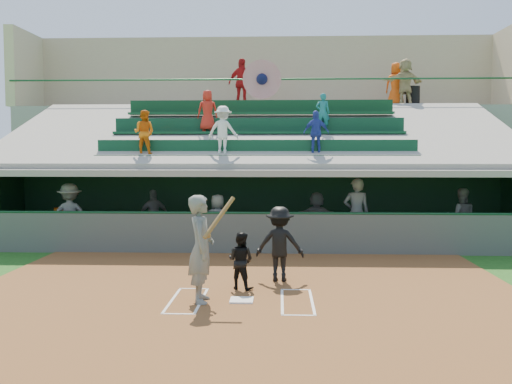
{
  "coord_description": "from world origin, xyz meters",
  "views": [
    {
      "loc": [
        0.7,
        -10.36,
        2.77
      ],
      "look_at": [
        0.12,
        3.5,
        1.8
      ],
      "focal_mm": 40.0,
      "sensor_mm": 36.0,
      "label": 1
    }
  ],
  "objects_px": {
    "catcher": "(241,261)",
    "white_table": "(59,231)",
    "batter_at_plate": "(201,248)",
    "trash_bin": "(413,97)",
    "water_cooler": "(60,214)",
    "home_plate": "(242,300)"
  },
  "relations": [
    {
      "from": "catcher",
      "to": "white_table",
      "type": "bearing_deg",
      "value": -19.53
    },
    {
      "from": "batter_at_plate",
      "to": "catcher",
      "type": "relative_size",
      "value": 1.72
    },
    {
      "from": "catcher",
      "to": "trash_bin",
      "type": "bearing_deg",
      "value": -92.97
    },
    {
      "from": "water_cooler",
      "to": "white_table",
      "type": "bearing_deg",
      "value": 154.43
    },
    {
      "from": "catcher",
      "to": "water_cooler",
      "type": "xyz_separation_m",
      "value": [
        -5.85,
        5.56,
        0.32
      ]
    },
    {
      "from": "white_table",
      "to": "trash_bin",
      "type": "bearing_deg",
      "value": 41.02
    },
    {
      "from": "catcher",
      "to": "water_cooler",
      "type": "height_order",
      "value": "catcher"
    },
    {
      "from": "catcher",
      "to": "white_table",
      "type": "relative_size",
      "value": 1.45
    },
    {
      "from": "catcher",
      "to": "home_plate",
      "type": "bearing_deg",
      "value": 118.91
    },
    {
      "from": "batter_at_plate",
      "to": "white_table",
      "type": "distance_m",
      "value": 8.49
    },
    {
      "from": "white_table",
      "to": "water_cooler",
      "type": "bearing_deg",
      "value": -13.11
    },
    {
      "from": "trash_bin",
      "to": "batter_at_plate",
      "type": "bearing_deg",
      "value": -117.27
    },
    {
      "from": "home_plate",
      "to": "trash_bin",
      "type": "distance_m",
      "value": 15.29
    },
    {
      "from": "home_plate",
      "to": "white_table",
      "type": "distance_m",
      "value": 8.89
    },
    {
      "from": "water_cooler",
      "to": "batter_at_plate",
      "type": "bearing_deg",
      "value": -51.74
    },
    {
      "from": "home_plate",
      "to": "batter_at_plate",
      "type": "bearing_deg",
      "value": -173.54
    },
    {
      "from": "white_table",
      "to": "water_cooler",
      "type": "xyz_separation_m",
      "value": [
        0.07,
        -0.04,
        0.53
      ]
    },
    {
      "from": "water_cooler",
      "to": "home_plate",
      "type": "bearing_deg",
      "value": -47.66
    },
    {
      "from": "catcher",
      "to": "white_table",
      "type": "distance_m",
      "value": 8.15
    },
    {
      "from": "batter_at_plate",
      "to": "trash_bin",
      "type": "height_order",
      "value": "trash_bin"
    },
    {
      "from": "white_table",
      "to": "home_plate",
      "type": "bearing_deg",
      "value": -35.0
    },
    {
      "from": "batter_at_plate",
      "to": "trash_bin",
      "type": "distance_m",
      "value": 15.39
    }
  ]
}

